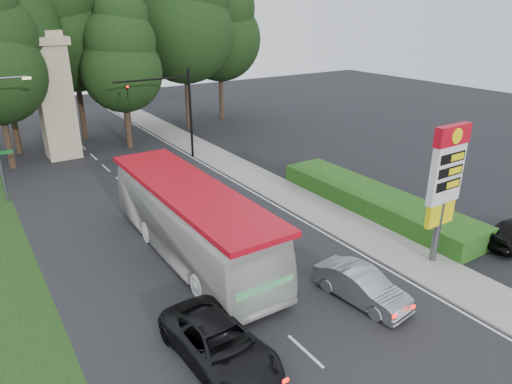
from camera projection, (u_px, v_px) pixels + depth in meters
ground at (314, 360)px, 16.13m from camera, size 120.00×120.00×0.00m
road_surface at (175, 231)px, 25.42m from camera, size 14.00×80.00×0.02m
sidewalk_right at (295, 198)px, 29.74m from camera, size 3.00×80.00×0.12m
hedge at (374, 201)px, 27.97m from camera, size 3.00×14.00×1.20m
gas_station_pylon at (446, 177)px, 20.71m from camera, size 2.10×0.45×6.85m
traffic_signal_mast at (175, 103)px, 35.87m from camera, size 6.10×0.35×7.20m
monument at (55, 95)px, 36.43m from camera, size 3.00×3.00×10.05m
tree_center_right at (68, 15)px, 39.63m from camera, size 9.24×9.24×18.15m
tree_east_near at (119, 29)px, 44.23m from camera, size 8.12×8.12×15.95m
tree_east_mid at (183, 11)px, 43.06m from camera, size 9.52×9.52×18.70m
tree_far_east at (219, 21)px, 47.54m from camera, size 8.68×8.68×17.05m
tree_monument_right at (120, 55)px, 37.77m from camera, size 6.72×6.72×13.20m
transit_bus at (191, 222)px, 22.34m from camera, size 3.18×13.23×3.68m
sedan_silver at (362, 286)px, 19.16m from camera, size 1.99×4.49×1.43m
suv_charcoal at (219, 343)px, 15.84m from camera, size 2.73×5.43×1.48m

